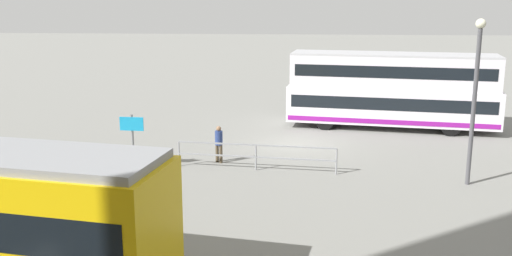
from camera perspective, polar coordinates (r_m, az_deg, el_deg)
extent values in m
plane|color=gray|center=(27.60, 3.98, -1.58)|extent=(160.00, 160.00, 0.00)
cube|color=silver|center=(31.35, 13.17, 2.28)|extent=(11.07, 4.06, 1.88)
cube|color=silver|center=(31.08, 13.34, 5.48)|extent=(10.73, 3.91, 1.65)
cube|color=black|center=(31.31, 13.19, 2.69)|extent=(10.53, 4.01, 0.64)
cube|color=black|center=(31.07, 13.34, 5.63)|extent=(10.20, 3.86, 0.60)
cube|color=#8C198C|center=(31.48, 13.11, 1.05)|extent=(10.86, 4.07, 0.24)
cube|color=#B2B2B7|center=(30.99, 13.42, 7.08)|extent=(10.73, 3.91, 0.10)
cylinder|color=black|center=(31.64, 7.02, 1.17)|extent=(1.35, 2.57, 1.00)
cylinder|color=black|center=(31.68, 18.48, 0.60)|extent=(1.35, 2.57, 1.00)
cylinder|color=#4C3F2D|center=(24.55, -3.85, -2.49)|extent=(0.14, 0.14, 0.77)
cylinder|color=#4C3F2D|center=(24.40, -3.48, -2.58)|extent=(0.14, 0.14, 0.77)
cylinder|color=navy|center=(24.30, -3.69, -0.98)|extent=(0.45, 0.45, 0.59)
sphere|color=#8C6647|center=(24.21, -3.71, -0.06)|extent=(0.21, 0.21, 0.21)
cube|color=gray|center=(23.16, -0.02, -1.70)|extent=(6.42, 0.71, 0.06)
cube|color=gray|center=(23.29, -0.02, -2.89)|extent=(6.42, 0.71, 0.06)
cylinder|color=gray|center=(22.97, 7.94, -3.31)|extent=(0.07, 0.07, 1.05)
cylinder|color=gray|center=(23.30, -0.02, -2.95)|extent=(0.07, 0.07, 1.05)
cylinder|color=gray|center=(24.05, -7.61, -2.55)|extent=(0.07, 0.07, 1.05)
cylinder|color=slate|center=(23.90, -12.06, -1.34)|extent=(0.10, 0.10, 2.26)
cube|color=#1999D8|center=(23.69, -12.18, 0.40)|extent=(0.98, 0.10, 0.55)
cylinder|color=#4C4C51|center=(22.46, 20.67, 1.82)|extent=(0.16, 0.16, 5.79)
sphere|color=#F2EFCC|center=(22.12, 21.30, 9.57)|extent=(0.36, 0.36, 0.36)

